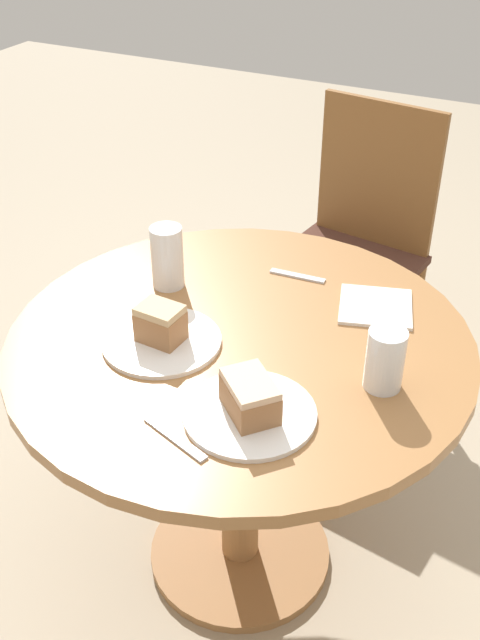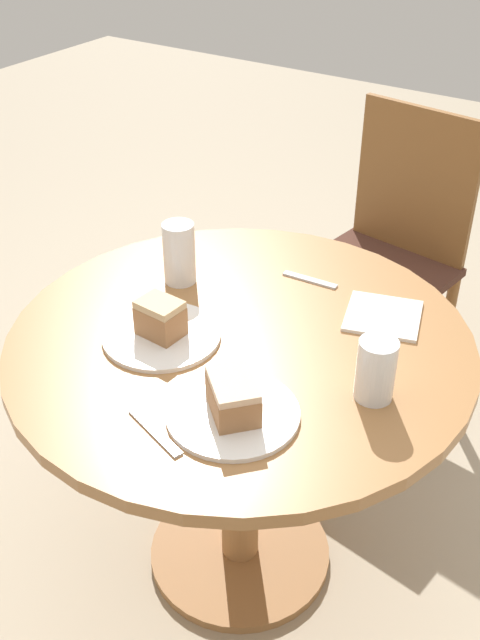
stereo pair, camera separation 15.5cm
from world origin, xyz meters
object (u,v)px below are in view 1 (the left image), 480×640
Objects in this scene: plate_near at (250,413)px; glass_water at (167,260)px; chair at (351,250)px; plate_far at (162,341)px; cake_slice_near at (250,396)px; cake_slice_far at (160,323)px; glass_lemonade at (385,362)px.

glass_water reaches higher than plate_near.
plate_far is at bearing -87.42° from chair.
cake_slice_far reaches higher than cake_slice_near.
cake_slice_far is at bearing 154.81° from cake_slice_near.
plate_near is at bearing -72.93° from chair.
plate_near is 2.60× the size of cake_slice_far.
plate_far is (-0.10, -0.95, 0.23)m from chair.
plate_near is 0.29m from cake_slice_far.
plate_near is at bearing -25.19° from cake_slice_far.
cake_slice_far is 0.75× the size of glass_lemonade.
glass_water is (-0.56, 0.14, 0.01)m from glass_lemonade.
chair is 0.83m from glass_water.
cake_slice_near is 0.27m from glass_lemonade.
cake_slice_far reaches higher than plate_far.
plate_far is 0.46m from glass_lemonade.
chair is 1.00m from cake_slice_far.
chair is 1.11m from plate_near.
plate_far is (-0.26, 0.12, 0.00)m from plate_near.
cake_slice_far reaches higher than plate_near.
chair is at bearing 84.01° from plate_far.
cake_slice_far is (-0.00, -0.00, 0.04)m from plate_far.
plate_far is at bearing -62.85° from glass_water.
glass_water is at bearing 166.01° from glass_lemonade.
glass_lemonade reaches higher than plate_near.
glass_lemonade is at bearing 8.51° from plate_far.
chair is 7.30× the size of glass_lemonade.
plate_far is 1.82× the size of cake_slice_near.
chair reaches higher than glass_water.
chair is at bearing 111.58° from glass_lemonade.
plate_far is at bearing -171.49° from glass_lemonade.
chair is 1.12m from cake_slice_near.
glass_lemonade is at bearing 8.51° from cake_slice_far.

